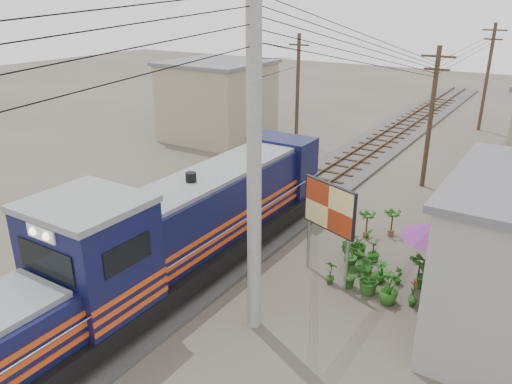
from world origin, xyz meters
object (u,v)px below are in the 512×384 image
Objects in this scene: market_umbrella at (436,230)px; locomotive at (182,232)px; vendor at (453,254)px; billboard at (329,210)px.

locomotive is at bearing -153.49° from market_umbrella.
market_umbrella reaches higher than vendor.
market_umbrella is at bearing 26.51° from locomotive.
locomotive is 5.42× the size of market_umbrella.
billboard is 1.16× the size of market_umbrella.
vendor is (3.60, 2.69, -1.82)m from billboard.
locomotive reaches higher than market_umbrella.
vendor is at bearing 76.65° from market_umbrella.
billboard is at bearing 31.95° from locomotive.
billboard reaches higher than market_umbrella.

